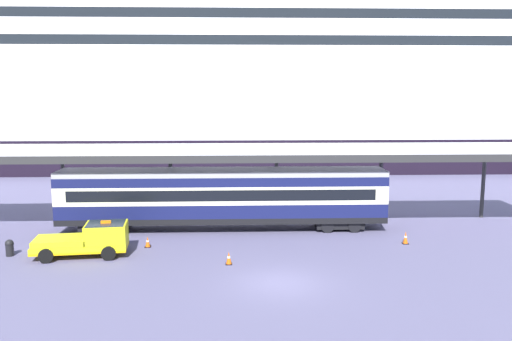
# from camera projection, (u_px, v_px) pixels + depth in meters

# --- Properties ---
(ground_plane) EXTENTS (400.00, 400.00, 0.00)m
(ground_plane) POSITION_uv_depth(u_px,v_px,m) (280.00, 283.00, 25.81)
(ground_plane) COLOR slate
(cruise_ship) EXTENTS (164.53, 31.53, 40.57)m
(cruise_ship) POSITION_uv_depth(u_px,v_px,m) (337.00, 58.00, 72.02)
(cruise_ship) COLOR black
(cruise_ship) RESTS_ON ground
(platform_canopy) EXTENTS (45.92, 5.29, 5.57)m
(platform_canopy) POSITION_uv_depth(u_px,v_px,m) (223.00, 151.00, 35.35)
(platform_canopy) COLOR silver
(platform_canopy) RESTS_ON ground
(train_carriage) EXTENTS (21.79, 2.81, 4.11)m
(train_carriage) POSITION_uv_depth(u_px,v_px,m) (223.00, 196.00, 35.39)
(train_carriage) COLOR black
(train_carriage) RESTS_ON ground
(service_truck) EXTENTS (5.39, 2.68, 2.02)m
(service_truck) POSITION_uv_depth(u_px,v_px,m) (90.00, 239.00, 29.88)
(service_truck) COLOR yellow
(service_truck) RESTS_ON ground
(traffic_cone_near) EXTENTS (0.36, 0.36, 0.78)m
(traffic_cone_near) POSITION_uv_depth(u_px,v_px,m) (406.00, 238.00, 32.29)
(traffic_cone_near) COLOR black
(traffic_cone_near) RESTS_ON ground
(traffic_cone_mid) EXTENTS (0.36, 0.36, 0.70)m
(traffic_cone_mid) POSITION_uv_depth(u_px,v_px,m) (229.00, 258.00, 28.48)
(traffic_cone_mid) COLOR black
(traffic_cone_mid) RESTS_ON ground
(traffic_cone_far) EXTENTS (0.36, 0.36, 0.65)m
(traffic_cone_far) POSITION_uv_depth(u_px,v_px,m) (148.00, 242.00, 31.61)
(traffic_cone_far) COLOR black
(traffic_cone_far) RESTS_ON ground
(quay_bollard) EXTENTS (0.48, 0.48, 0.96)m
(quay_bollard) POSITION_uv_depth(u_px,v_px,m) (10.00, 247.00, 29.91)
(quay_bollard) COLOR black
(quay_bollard) RESTS_ON ground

